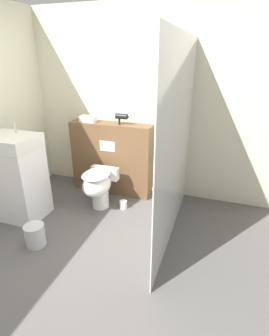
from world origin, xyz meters
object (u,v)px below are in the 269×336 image
(toilet, at_px, (98,186))
(waste_bin, at_px, (35,235))
(hair_drier, at_px, (122,117))
(sink_vanity, at_px, (16,177))

(toilet, height_order, waste_bin, toilet)
(hair_drier, bearing_deg, waste_bin, -108.59)
(toilet, xyz_separation_m, sink_vanity, (-0.86, -0.46, 0.19))
(toilet, bearing_deg, waste_bin, -109.67)
(hair_drier, relative_size, waste_bin, 0.79)
(sink_vanity, bearing_deg, hair_drier, 43.75)
(sink_vanity, xyz_separation_m, waste_bin, (0.54, -0.43, -0.41))
(toilet, xyz_separation_m, waste_bin, (-0.32, -0.89, -0.21))
(toilet, height_order, sink_vanity, sink_vanity)
(toilet, bearing_deg, sink_vanity, -151.56)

